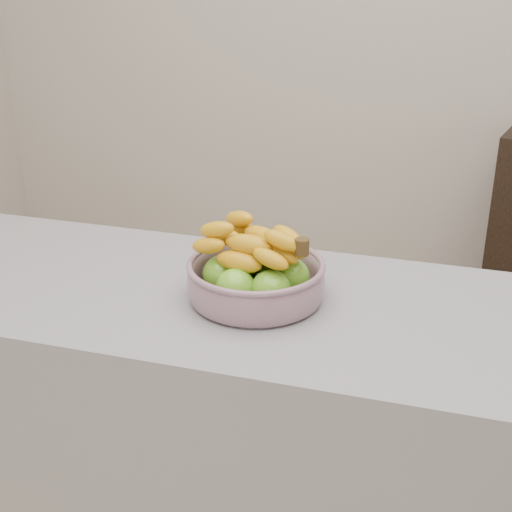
{
  "coord_description": "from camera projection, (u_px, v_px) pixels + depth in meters",
  "views": [
    {
      "loc": [
        0.27,
        -1.18,
        1.6
      ],
      "look_at": [
        -0.12,
        0.13,
        1.0
      ],
      "focal_mm": 50.0,
      "sensor_mm": 36.0,
      "label": 1
    }
  ],
  "objects": [
    {
      "name": "counter",
      "position": [
        306.0,
        475.0,
        1.68
      ],
      "size": [
        2.0,
        0.6,
        0.9
      ],
      "primitive_type": "cube",
      "color": "gray",
      "rests_on": "ground"
    },
    {
      "name": "fruit_bowl",
      "position": [
        256.0,
        275.0,
        1.51
      ],
      "size": [
        0.29,
        0.29,
        0.16
      ],
      "rotation": [
        0.0,
        0.0,
        -0.32
      ],
      "color": "#8E96AB",
      "rests_on": "counter"
    }
  ]
}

